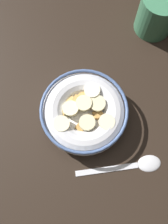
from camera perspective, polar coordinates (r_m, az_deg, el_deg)
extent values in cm
cube|color=black|center=(52.26, 0.00, -1.28)|extent=(128.97, 128.97, 2.00)
cylinder|color=silver|center=(51.01, 0.00, -0.88)|extent=(8.84, 8.84, 0.60)
torus|color=silver|center=(49.08, 0.00, -0.23)|extent=(16.07, 16.07, 4.63)
torus|color=#4C6699|center=(47.15, 0.00, 0.47)|extent=(16.19, 16.19, 0.60)
cylinder|color=white|center=(48.76, 0.00, -0.12)|extent=(13.29, 13.29, 0.40)
cube|color=tan|center=(48.47, 1.29, 1.72)|extent=(1.91, 1.87, 0.86)
cube|color=tan|center=(47.60, 1.36, -1.68)|extent=(1.84, 1.80, 0.86)
cube|color=tan|center=(48.11, -5.31, -0.51)|extent=(2.25, 2.28, 0.93)
cube|color=#AD7F42|center=(48.21, 3.06, -0.47)|extent=(2.34, 2.33, 0.91)
cube|color=#B78947|center=(47.09, -4.29, -5.01)|extent=(2.21, 2.24, 0.85)
cube|color=tan|center=(49.05, -3.41, 3.01)|extent=(2.20, 2.22, 0.84)
cube|color=tan|center=(49.59, 3.23, 4.20)|extent=(2.36, 2.35, 0.90)
cube|color=#AD7F42|center=(46.96, -2.26, -5.78)|extent=(2.06, 2.12, 0.96)
cube|color=tan|center=(46.87, 2.31, -6.07)|extent=(2.15, 2.19, 0.88)
cube|color=#AD7F42|center=(47.78, -4.53, -2.55)|extent=(1.69, 1.72, 0.81)
cube|color=tan|center=(49.29, -0.13, 3.69)|extent=(2.07, 2.11, 0.88)
cube|color=#B78947|center=(48.97, 5.33, 2.27)|extent=(1.81, 1.87, 0.90)
cube|color=#B78947|center=(48.76, -1.48, 2.58)|extent=(1.86, 1.81, 0.88)
cube|color=#B78947|center=(47.22, 0.76, -4.95)|extent=(2.05, 2.00, 0.92)
cube|color=#AD7F42|center=(47.51, -0.67, -3.36)|extent=(2.05, 2.03, 0.81)
cylinder|color=beige|center=(47.50, -2.95, 0.76)|extent=(4.05, 4.02, 1.05)
cylinder|color=#F9EFC6|center=(48.26, 2.09, 4.56)|extent=(4.18, 4.15, 1.07)
cylinder|color=beige|center=(46.70, 0.68, -2.33)|extent=(3.15, 3.16, 0.89)
cylinder|color=beige|center=(47.63, 2.95, 1.89)|extent=(3.72, 3.76, 1.07)
cylinder|color=beige|center=(47.41, -0.05, 1.96)|extent=(3.13, 3.15, 0.89)
cylinder|color=#F4EABC|center=(46.62, -4.92, -2.61)|extent=(3.88, 3.89, 0.82)
cylinder|color=#F9EFC6|center=(46.70, 4.99, -2.17)|extent=(4.05, 4.04, 1.03)
ellipsoid|color=silver|center=(50.66, 14.15, -10.80)|extent=(5.34, 4.89, 0.80)
cube|color=silver|center=(49.48, 5.00, -12.37)|extent=(10.60, 6.75, 0.36)
cylinder|color=#3F7F59|center=(58.60, 15.70, 20.01)|extent=(8.00, 8.00, 8.90)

